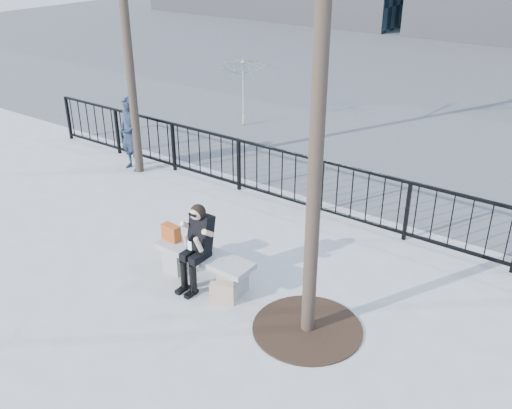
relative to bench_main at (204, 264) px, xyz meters
The scene contains 10 objects.
ground 0.30m from the bench_main, ahead, with size 120.00×120.00×0.00m, color #979792.
street_surface 15.00m from the bench_main, 90.00° to the left, with size 60.00×23.00×0.01m, color #474747.
railing 3.01m from the bench_main, 90.00° to the left, with size 14.00×0.06×1.10m.
tree_grate 1.92m from the bench_main, ahead, with size 1.50×1.50×0.02m, color black.
bench_main is the anchor object (origin of this frame).
seated_woman 0.40m from the bench_main, 90.00° to the right, with size 0.50×0.64×1.34m.
handbag 0.75m from the bench_main, behind, with size 0.31×0.15×0.25m, color #9F4013.
shopping_bag 0.67m from the bench_main, 27.49° to the right, with size 0.35×0.13×0.33m, color beige.
standing_man 4.93m from the bench_main, 149.12° to the left, with size 0.60×0.40×1.65m, color black.
vendor_umbrella 7.56m from the bench_main, 122.17° to the left, with size 2.00×2.04×1.83m, color yellow.
Camera 1 is at (4.93, -5.55, 4.94)m, focal length 40.00 mm.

